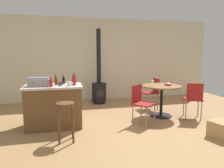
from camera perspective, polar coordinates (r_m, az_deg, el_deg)
The scene contains 23 objects.
ground_plane at distance 4.40m, azimuth 2.48°, elevation -11.90°, with size 8.80×8.80×0.00m, color #A37A4C.
back_wall at distance 6.92m, azimuth -4.00°, elevation 6.84°, with size 8.00×0.10×2.70m, color beige.
kitchen_island at distance 4.47m, azimuth -15.86°, elevation -5.92°, with size 1.16×0.72×0.88m.
wooden_stool at distance 3.66m, azimuth -12.83°, elevation -8.19°, with size 0.31×0.31×0.69m.
dining_table at distance 5.13m, azimuth 13.66°, elevation -2.41°, with size 0.95×0.95×0.77m.
folding_chair_near at distance 5.83m, azimuth 11.10°, elevation -1.89°, with size 0.41×0.41×0.86m.
folding_chair_far at distance 4.49m, azimuth 8.13°, elevation -4.79°, with size 0.56×0.56×0.86m.
folding_chair_left at distance 5.17m, azimuth 21.75°, elevation -3.54°, with size 0.53×0.53×0.86m.
wood_stove at distance 6.37m, azimuth -3.66°, elevation -0.61°, with size 0.44×0.45×2.28m.
toolbox at distance 4.34m, azimuth -19.80°, elevation 0.51°, with size 0.40×0.25×0.18m.
bottle_0 at distance 4.41m, azimuth -15.40°, elevation 0.82°, with size 0.06×0.06×0.22m.
bottle_1 at distance 4.19m, azimuth -16.71°, elevation 0.26°, with size 0.07×0.07×0.19m.
bottle_2 at distance 4.52m, azimuth -13.37°, elevation 0.94°, with size 0.06×0.06×0.19m.
bottle_3 at distance 4.44m, azimuth -10.58°, elevation 1.16°, with size 0.08×0.08×0.25m.
bottle_4 at distance 4.28m, azimuth -10.51°, elevation 0.92°, with size 0.07×0.07×0.25m.
cup_0 at distance 4.52m, azimuth -14.89°, elevation 0.53°, with size 0.11×0.08×0.09m.
cup_1 at distance 4.20m, azimuth -11.77°, elevation 0.06°, with size 0.12×0.09×0.09m.
cup_2 at distance 4.30m, azimuth -14.22°, elevation 0.13°, with size 0.12×0.08×0.09m.
cup_3 at distance 4.59m, azimuth -17.22°, elevation 0.56°, with size 0.12×0.08×0.10m.
cup_4 at distance 4.61m, azimuth -21.41°, elevation 0.37°, with size 0.12×0.09×0.09m.
wine_glass at distance 4.92m, azimuth 11.26°, elevation 0.63°, with size 0.07×0.07×0.14m.
serving_bowl at distance 5.16m, azimuth 15.37°, elevation 0.03°, with size 0.18×0.18×0.07m, color #DB6651.
cardboard_box at distance 4.36m, azimuth 28.34°, elevation -10.99°, with size 0.42×0.35×0.30m, color tan.
Camera 1 is at (-1.14, -3.97, 1.51)m, focal length 32.78 mm.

